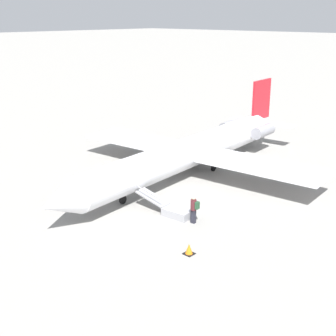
{
  "coord_description": "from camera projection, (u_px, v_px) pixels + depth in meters",
  "views": [
    {
      "loc": [
        26.35,
        22.42,
        11.96
      ],
      "look_at": [
        3.28,
        1.06,
        1.64
      ],
      "focal_mm": 50.0,
      "sensor_mm": 36.0,
      "label": 1
    }
  ],
  "objects": [
    {
      "name": "airplane_main",
      "position": [
        193.0,
        150.0,
        36.64
      ],
      "size": [
        28.13,
        21.41,
        6.18
      ],
      "rotation": [
        0.0,
        0.0,
        0.09
      ],
      "color": "silver",
      "rests_on": "ground"
    },
    {
      "name": "boarding_stairs",
      "position": [
        172.0,
        210.0,
        29.25
      ],
      "size": [
        1.38,
        4.09,
        1.59
      ],
      "rotation": [
        0.0,
        0.0,
        -1.48
      ],
      "color": "#99999E",
      "rests_on": "ground"
    },
    {
      "name": "ground_plane",
      "position": [
        187.0,
        175.0,
        36.57
      ],
      "size": [
        600.0,
        600.0,
        0.0
      ],
      "primitive_type": "plane",
      "color": "gray"
    },
    {
      "name": "passenger",
      "position": [
        194.0,
        208.0,
        27.91
      ],
      "size": [
        0.36,
        0.55,
        1.74
      ],
      "rotation": [
        0.0,
        0.0,
        -1.48
      ],
      "color": "#23232D",
      "rests_on": "ground"
    },
    {
      "name": "traffic_cone_near_stairs",
      "position": [
        189.0,
        249.0,
        24.49
      ],
      "size": [
        0.54,
        0.54,
        0.59
      ],
      "color": "black",
      "rests_on": "ground"
    }
  ]
}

